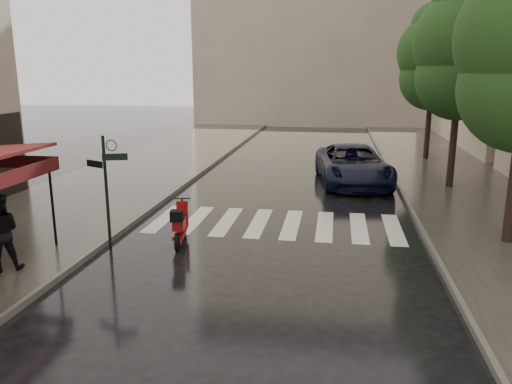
# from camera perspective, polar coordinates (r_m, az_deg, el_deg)

# --- Properties ---
(ground) EXTENTS (120.00, 120.00, 0.00)m
(ground) POSITION_cam_1_polar(r_m,az_deg,el_deg) (11.32, -17.18, -11.66)
(ground) COLOR black
(ground) RESTS_ON ground
(sidewalk_near) EXTENTS (6.00, 60.00, 0.12)m
(sidewalk_near) POSITION_cam_1_polar(r_m,az_deg,el_deg) (23.54, -14.33, 1.72)
(sidewalk_near) COLOR #38332D
(sidewalk_near) RESTS_ON ground
(sidewalk_far) EXTENTS (5.50, 60.00, 0.12)m
(sidewalk_far) POSITION_cam_1_polar(r_m,az_deg,el_deg) (22.31, 23.06, 0.41)
(sidewalk_far) COLOR #38332D
(sidewalk_far) RESTS_ON ground
(curb_near) EXTENTS (0.12, 60.00, 0.16)m
(curb_near) POSITION_cam_1_polar(r_m,az_deg,el_deg) (22.51, -7.18, 1.55)
(curb_near) COLOR #595651
(curb_near) RESTS_ON ground
(curb_far) EXTENTS (0.12, 60.00, 0.16)m
(curb_far) POSITION_cam_1_polar(r_m,az_deg,el_deg) (21.79, 15.92, 0.73)
(curb_far) COLOR #595651
(curb_far) RESTS_ON ground
(crosswalk) EXTENTS (7.85, 3.20, 0.01)m
(crosswalk) POSITION_cam_1_polar(r_m,az_deg,el_deg) (15.94, 2.20, -3.62)
(crosswalk) COLOR silver
(crosswalk) RESTS_ON ground
(signpost) EXTENTS (1.17, 0.29, 3.10)m
(signpost) POSITION_cam_1_polar(r_m,az_deg,el_deg) (13.82, -16.74, 0.95)
(signpost) COLOR black
(signpost) RESTS_ON ground
(backdrop_building) EXTENTS (22.00, 6.00, 20.00)m
(backdrop_building) POSITION_cam_1_polar(r_m,az_deg,el_deg) (47.46, 7.31, 19.82)
(backdrop_building) COLOR tan
(backdrop_building) RESTS_ON ground
(tree_mid) EXTENTS (3.80, 3.80, 8.34)m
(tree_mid) POSITION_cam_1_polar(r_m,az_deg,el_deg) (21.67, 22.46, 14.89)
(tree_mid) COLOR black
(tree_mid) RESTS_ON sidewalk_far
(tree_far) EXTENTS (3.80, 3.80, 8.16)m
(tree_far) POSITION_cam_1_polar(r_m,az_deg,el_deg) (28.57, 19.63, 14.27)
(tree_far) COLOR black
(tree_far) RESTS_ON sidewalk_far
(pedestrian_terrace) EXTENTS (1.13, 1.05, 1.86)m
(pedestrian_terrace) POSITION_cam_1_polar(r_m,az_deg,el_deg) (13.17, -27.22, -4.12)
(pedestrian_terrace) COLOR black
(pedestrian_terrace) RESTS_ON sidewalk_near
(scooter) EXTENTS (0.62, 1.76, 1.16)m
(scooter) POSITION_cam_1_polar(r_m,az_deg,el_deg) (14.13, -8.68, -3.76)
(scooter) COLOR black
(scooter) RESTS_ON ground
(parked_car) EXTENTS (3.54, 6.32, 1.67)m
(parked_car) POSITION_cam_1_polar(r_m,az_deg,el_deg) (21.88, 11.01, 3.08)
(parked_car) COLOR black
(parked_car) RESTS_ON ground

